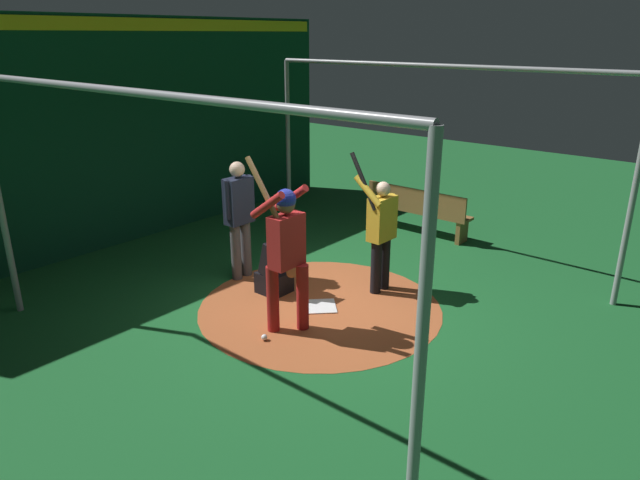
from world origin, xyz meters
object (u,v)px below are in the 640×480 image
(batter, at_px, (286,246))
(baseball_0, at_px, (264,337))
(home_plate, at_px, (320,306))
(bench, at_px, (417,209))
(umpire, at_px, (239,214))
(visitor, at_px, (381,229))
(catcher, at_px, (276,267))

(batter, bearing_deg, baseball_0, -91.89)
(home_plate, distance_m, bench, 3.52)
(batter, distance_m, umpire, 1.80)
(batter, bearing_deg, bench, 99.19)
(batter, distance_m, visitor, 1.69)
(visitor, xyz_separation_m, bench, (-0.89, 2.49, -0.46))
(catcher, xyz_separation_m, bench, (0.16, 3.48, 0.06))
(home_plate, bearing_deg, batter, -83.80)
(umpire, bearing_deg, home_plate, -1.31)
(batter, bearing_deg, visitor, 82.67)
(catcher, xyz_separation_m, umpire, (-0.79, 0.08, 0.59))
(visitor, height_order, baseball_0, visitor)
(batter, height_order, umpire, batter)
(umpire, bearing_deg, bench, 74.34)
(home_plate, distance_m, baseball_0, 1.11)
(batter, distance_m, catcher, 1.28)
(catcher, bearing_deg, home_plate, 3.04)
(visitor, height_order, bench, visitor)
(catcher, bearing_deg, batter, -39.10)
(home_plate, xyz_separation_m, bench, (-0.60, 3.44, 0.44))
(home_plate, height_order, baseball_0, baseball_0)
(umpire, height_order, visitor, visitor)
(batter, xyz_separation_m, catcher, (-0.83, 0.68, -0.69))
(bench, height_order, baseball_0, bench)
(batter, relative_size, baseball_0, 28.66)
(catcher, bearing_deg, umpire, 174.55)
(home_plate, height_order, catcher, catcher)
(home_plate, relative_size, catcher, 0.42)
(catcher, relative_size, bench, 0.50)
(home_plate, distance_m, batter, 1.29)
(bench, bearing_deg, umpire, -105.66)
(umpire, bearing_deg, catcher, -5.45)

